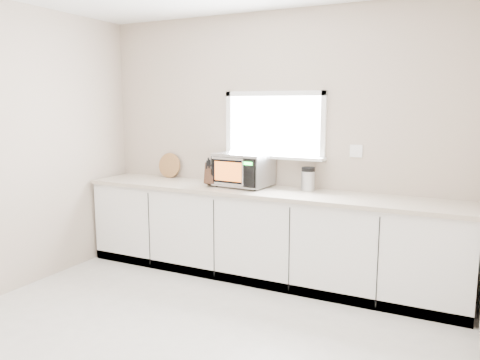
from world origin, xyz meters
The scene contains 8 objects.
ground centered at (0.00, 0.00, 0.00)m, with size 4.00×4.00×0.00m, color beige.
back_wall centered at (0.00, 2.00, 1.36)m, with size 4.00×0.17×2.70m.
cabinets centered at (0.00, 1.70, 0.44)m, with size 3.92×0.60×0.88m, color white.
countertop centered at (0.00, 1.69, 0.90)m, with size 3.92×0.64×0.04m, color beige.
microwave centered at (-0.26, 1.78, 1.10)m, with size 0.57×0.48×0.35m.
knife_block centered at (-0.58, 1.66, 1.05)m, with size 0.14×0.23×0.30m.
cutting_board centered at (-1.29, 1.94, 1.06)m, with size 0.29×0.29×0.02m, color #AD7143.
coffee_grinder centered at (0.42, 1.85, 1.04)m, with size 0.16×0.16×0.24m.
Camera 1 is at (1.84, -2.53, 1.76)m, focal length 35.00 mm.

